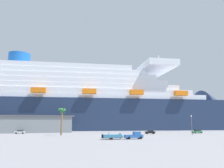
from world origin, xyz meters
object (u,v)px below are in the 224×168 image
Objects in this scene: cruise_ship at (64,104)px; parked_car_silver_sedan at (20,132)px; pickup_truck at (134,136)px; palm_tree at (62,114)px; parked_car_black_coupe at (150,132)px; small_boat_on_trailer at (114,136)px; parked_car_green_wagon at (197,131)px; street_lamp at (192,122)px.

parked_car_silver_sedan is (-19.45, -40.82, -15.84)m from cruise_ship.
pickup_truck is 34.11m from palm_tree.
small_boat_on_trailer is at bearing -129.88° from parked_car_black_coupe.
cruise_ship reaches higher than small_boat_on_trailer.
parked_car_green_wagon is (60.67, 1.43, -7.41)m from palm_tree.
small_boat_on_trailer is 34.99m from parked_car_black_coupe.
street_lamp is (49.13, -67.18, -11.59)m from cruise_ship.
palm_tree is (-21.76, 25.27, 7.19)m from pickup_truck.
parked_car_green_wagon is 1.10× the size of parked_car_silver_sedan.
palm_tree is at bearing -177.84° from parked_car_black_coupe.
parked_car_black_coupe is at bearing 137.82° from street_lamp.
parked_car_green_wagon is at bearing -10.53° from parked_car_silver_sedan.
parked_car_black_coupe is (36.15, -55.41, -15.84)m from cruise_ship.
small_boat_on_trailer is 1.75× the size of parked_car_silver_sedan.
cruise_ship reaches higher than parked_car_green_wagon.
cruise_ship reaches higher than pickup_truck.
small_boat_on_trailer is (-6.40, -0.16, -0.08)m from pickup_truck.
palm_tree is at bearing 168.48° from street_lamp.
street_lamp reaches higher than parked_car_green_wagon.
cruise_ship is at bearing 99.46° from small_boat_on_trailer.
street_lamp is (29.02, 14.92, 4.04)m from pickup_truck.
cruise_ship is 84.03m from street_lamp.
parked_car_silver_sedan is at bearing -115.48° from cruise_ship.
parked_car_silver_sedan is (-33.17, 41.44, -0.13)m from small_boat_on_trailer.
parked_car_green_wagon is (22.88, 0.01, 0.00)m from parked_car_black_coupe.
street_lamp is 1.62× the size of parked_car_green_wagon.
pickup_truck reaches higher than small_boat_on_trailer.
pickup_truck is 57.18m from parked_car_silver_sedan.
small_boat_on_trailer is 1.59× the size of parked_car_green_wagon.
parked_car_black_coupe is at bearing 2.16° from palm_tree.
parked_car_black_coupe is (16.03, 26.69, -0.21)m from pickup_truck.
parked_car_black_coupe is at bearing -179.98° from parked_car_green_wagon.
pickup_truck is 1.17× the size of parked_car_green_wagon.
parked_car_black_coupe is at bearing -56.88° from cruise_ship.
cruise_ship is 22.96× the size of palm_tree.
pickup_truck is 32.88m from street_lamp.
pickup_truck is at bearing 1.42° from small_boat_on_trailer.
cruise_ship is 84.86m from small_boat_on_trailer.
palm_tree is at bearing -91.66° from cruise_ship.
small_boat_on_trailer is at bearing -58.87° from palm_tree.
pickup_truck is 31.14m from parked_car_black_coupe.
parked_car_silver_sedan is at bearing 138.04° from palm_tree.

